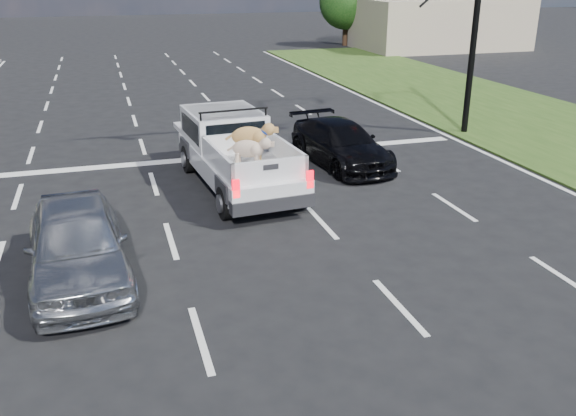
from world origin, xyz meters
name	(u,v)px	position (x,y,z in m)	size (l,w,h in m)	color
ground	(305,322)	(0.00, 0.00, 0.00)	(160.00, 160.00, 0.00)	black
road_markings	(226,194)	(0.00, 6.56, 0.01)	(17.75, 60.00, 0.01)	silver
building_right	(440,24)	(22.00, 34.00, 1.80)	(12.00, 7.00, 3.60)	tan
tree_far_d	(346,2)	(16.00, 38.00, 3.29)	(4.20, 4.20, 5.40)	#332114
tree_far_e	(438,1)	(24.00, 38.00, 3.29)	(4.20, 4.20, 5.40)	#332114
tree_far_f	(502,0)	(30.00, 38.00, 3.29)	(4.20, 4.20, 5.40)	#332114
pickup_truck	(235,151)	(0.41, 7.19, 0.98)	(2.49, 5.76, 2.10)	black
silver_sedan	(77,244)	(-3.59, 2.68, 0.75)	(1.77, 4.40, 1.50)	#A7AAAE
black_coupe	(341,143)	(3.88, 8.24, 0.64)	(1.80, 4.43, 1.29)	black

